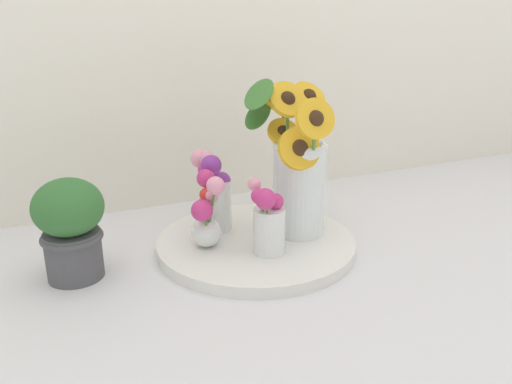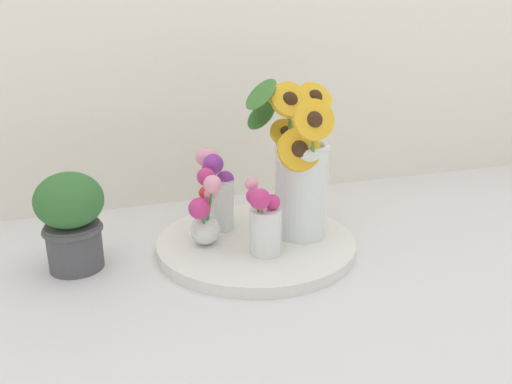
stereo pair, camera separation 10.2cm
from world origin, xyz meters
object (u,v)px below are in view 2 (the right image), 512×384
Objects in this scene: vase_small_center at (264,222)px; potted_plant at (71,218)px; mason_jar_sunflowers at (299,172)px; vase_bulb_right at (205,212)px; vase_small_back at (217,186)px; serving_tray at (256,243)px.

vase_small_center is 0.78× the size of potted_plant.
potted_plant is (-0.45, 0.03, -0.06)m from mason_jar_sunflowers.
potted_plant is at bearing 173.69° from vase_bulb_right.
vase_small_back is at bearing 149.64° from mason_jar_sunflowers.
vase_bulb_right is at bearing 141.86° from vase_small_center.
serving_tray is 0.18m from mason_jar_sunflowers.
serving_tray is 0.11m from vase_small_center.
vase_small_back reaches higher than vase_bulb_right.
serving_tray is 2.15× the size of potted_plant.
vase_small_center is at bearing -96.67° from serving_tray.
vase_small_center is 0.86× the size of vase_small_back.
serving_tray is at bearing -55.85° from vase_small_back.
vase_bulb_right is at bearing -6.31° from potted_plant.
vase_small_center is (-0.01, -0.07, 0.08)m from serving_tray.
mason_jar_sunflowers is 0.18m from vase_small_back.
vase_small_center is at bearing -38.14° from vase_bulb_right.
vase_bulb_right is (-0.10, 0.08, 0.00)m from vase_small_center.
vase_small_center is 0.37m from potted_plant.
mason_jar_sunflowers reaches higher than vase_small_back.
vase_bulb_right is (-0.11, 0.00, 0.08)m from serving_tray.
vase_small_center is 0.97× the size of vase_bulb_right.
serving_tray is at bearing 178.54° from mason_jar_sunflowers.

